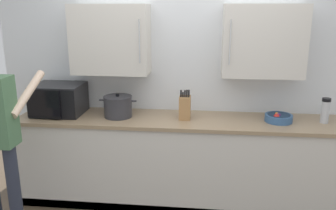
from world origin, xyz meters
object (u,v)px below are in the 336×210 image
thermos_flask (325,110)px  stock_pot (118,106)px  knife_block (185,107)px  microwave_oven (57,99)px  fruit_bowl (279,118)px

thermos_flask → stock_pot: (-2.02, -0.02, -0.02)m
knife_block → thermos_flask: bearing=0.7°
microwave_oven → knife_block: size_ratio=1.64×
microwave_oven → knife_block: (1.33, -0.03, -0.04)m
microwave_oven → thermos_flask: 2.67m
fruit_bowl → thermos_flask: thermos_flask is taller
fruit_bowl → stock_pot: bearing=-179.7°
fruit_bowl → thermos_flask: 0.44m
knife_block → microwave_oven: bearing=178.6°
thermos_flask → stock_pot: bearing=-179.4°
knife_block → stock_pot: size_ratio=0.79×
fruit_bowl → microwave_oven: bearing=179.2°
fruit_bowl → thermos_flask: bearing=1.8°
knife_block → fruit_bowl: bearing=0.2°
knife_block → thermos_flask: size_ratio=1.24×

